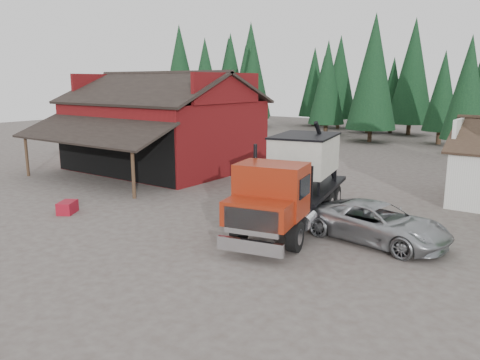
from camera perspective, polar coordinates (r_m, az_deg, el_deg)
The scene contains 9 objects.
ground at distance 21.65m, azimuth -7.01°, elevation -5.48°, with size 120.00×120.00×0.00m, color #4D423D.
red_barn at distance 35.63m, azimuth -9.33°, elevation 5.75°, with size 12.80×13.63×7.18m.
conifer_backdrop at distance 59.16m, azimuth 21.87°, elevation 4.86°, with size 76.00×16.00×16.00m, color black, non-canonical shape.
near_pine_a at distance 56.22m, azimuth -4.25°, elevation 11.89°, with size 4.40×4.40×11.40m.
near_pine_b at distance 45.81m, azimuth 26.04°, elevation 10.08°, with size 3.96×3.96×10.40m.
near_pine_d at distance 52.33m, azimuth 15.95°, elevation 12.56°, with size 5.28×5.28×13.40m.
feed_truck at distance 21.24m, azimuth 6.54°, elevation 0.16°, with size 4.74×10.48×4.58m.
silver_car at distance 19.91m, azimuth 16.43°, elevation -5.04°, with size 2.67×5.78×1.61m, color #9B9FA3.
equip_box at distance 24.84m, azimuth -20.29°, elevation -3.15°, with size 0.70×1.10×0.60m, color maroon.
Camera 1 is at (14.13, -15.08, 6.47)m, focal length 35.00 mm.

